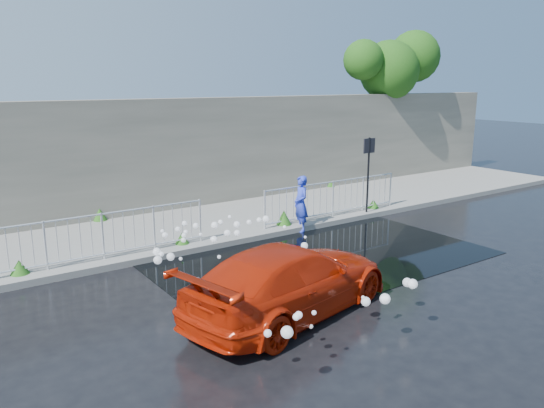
{
  "coord_description": "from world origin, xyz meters",
  "views": [
    {
      "loc": [
        -7.47,
        -8.49,
        4.19
      ],
      "look_at": [
        0.33,
        2.74,
        1.0
      ],
      "focal_mm": 35.0,
      "sensor_mm": 36.0,
      "label": 1
    }
  ],
  "objects": [
    {
      "name": "weeds",
      "position": [
        -0.33,
        4.46,
        0.32
      ],
      "size": [
        12.17,
        3.93,
        0.42
      ],
      "color": "#234D14",
      "rests_on": "pavement"
    },
    {
      "name": "retaining_wall",
      "position": [
        0.0,
        7.2,
        1.9
      ],
      "size": [
        30.0,
        0.6,
        3.5
      ],
      "primitive_type": "cube",
      "color": "#5C594E",
      "rests_on": "pavement"
    },
    {
      "name": "puddle",
      "position": [
        0.5,
        1.0,
        0.01
      ],
      "size": [
        8.0,
        5.0,
        0.01
      ],
      "primitive_type": "cube",
      "color": "black",
      "rests_on": "ground"
    },
    {
      "name": "railing_left",
      "position": [
        -4.0,
        3.35,
        0.74
      ],
      "size": [
        5.05,
        0.05,
        1.1
      ],
      "color": "silver",
      "rests_on": "pavement"
    },
    {
      "name": "curb",
      "position": [
        0.0,
        3.0,
        0.08
      ],
      "size": [
        30.0,
        0.25,
        0.16
      ],
      "primitive_type": "cube",
      "color": "slate",
      "rests_on": "ground"
    },
    {
      "name": "sign_post",
      "position": [
        4.2,
        3.1,
        1.72
      ],
      "size": [
        0.45,
        0.06,
        2.5
      ],
      "color": "black",
      "rests_on": "ground"
    },
    {
      "name": "ground",
      "position": [
        0.0,
        0.0,
        0.0
      ],
      "size": [
        90.0,
        90.0,
        0.0
      ],
      "primitive_type": "plane",
      "color": "black",
      "rests_on": "ground"
    },
    {
      "name": "railing_right",
      "position": [
        3.0,
        3.35,
        0.74
      ],
      "size": [
        5.05,
        0.05,
        1.1
      ],
      "color": "silver",
      "rests_on": "pavement"
    },
    {
      "name": "person",
      "position": [
        1.5,
        3.0,
        0.8
      ],
      "size": [
        0.51,
        0.66,
        1.6
      ],
      "primitive_type": "imported",
      "rotation": [
        0.0,
        0.0,
        -1.82
      ],
      "color": "blue",
      "rests_on": "ground"
    },
    {
      "name": "pavement",
      "position": [
        0.0,
        5.0,
        0.07
      ],
      "size": [
        30.0,
        4.0,
        0.15
      ],
      "primitive_type": "cube",
      "color": "slate",
      "rests_on": "ground"
    },
    {
      "name": "water_spray",
      "position": [
        -1.96,
        -0.13,
        0.68
      ],
      "size": [
        3.57,
        5.4,
        1.11
      ],
      "color": "white",
      "rests_on": "ground"
    },
    {
      "name": "tree",
      "position": [
        9.83,
        7.42,
        4.82
      ],
      "size": [
        4.91,
        2.49,
        6.3
      ],
      "color": "#332114",
      "rests_on": "ground"
    },
    {
      "name": "red_car",
      "position": [
        -2.02,
        -1.22,
        0.65
      ],
      "size": [
        4.77,
        2.8,
        1.3
      ],
      "primitive_type": "imported",
      "rotation": [
        0.0,
        0.0,
        1.8
      ],
      "color": "#AF1D07",
      "rests_on": "ground"
    }
  ]
}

